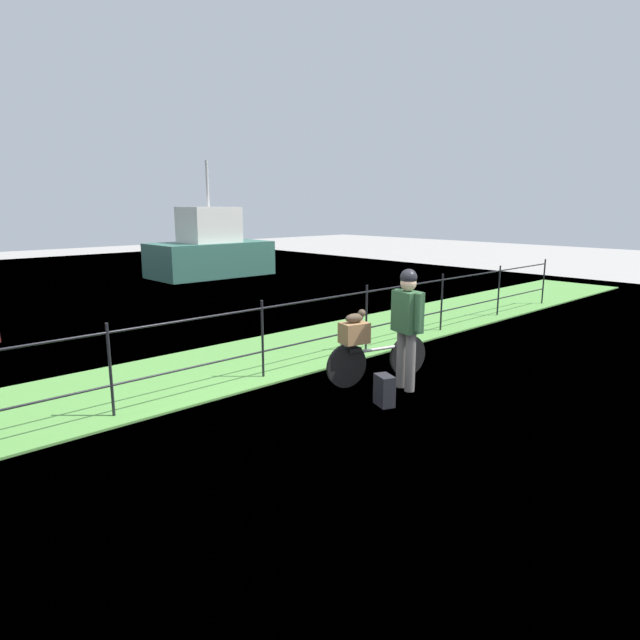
{
  "coord_description": "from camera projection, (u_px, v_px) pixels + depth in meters",
  "views": [
    {
      "loc": [
        -4.63,
        -4.04,
        2.51
      ],
      "look_at": [
        0.56,
        1.54,
        0.9
      ],
      "focal_mm": 30.49,
      "sensor_mm": 36.0,
      "label": 1
    }
  ],
  "objects": [
    {
      "name": "grass_strip",
      "position": [
        230.0,
        365.0,
        8.68
      ],
      "size": [
        27.0,
        2.4,
        0.03
      ],
      "primitive_type": "cube",
      "color": "#569342",
      "rests_on": "ground"
    },
    {
      "name": "backpack_on_paving",
      "position": [
        384.0,
        390.0,
        6.93
      ],
      "size": [
        0.27,
        0.33,
        0.4
      ],
      "primitive_type": "cube",
      "rotation": [
        0.0,
        0.0,
        1.19
      ],
      "color": "black",
      "rests_on": "ground"
    },
    {
      "name": "bicycle_main",
      "position": [
        377.0,
        359.0,
        7.83
      ],
      "size": [
        1.66,
        0.46,
        0.63
      ],
      "color": "black",
      "rests_on": "ground"
    },
    {
      "name": "harbor_water",
      "position": [
        73.0,
        307.0,
        13.73
      ],
      "size": [
        30.0,
        30.0,
        0.0
      ],
      "primitive_type": "plane",
      "color": "#60849E",
      "rests_on": "ground"
    },
    {
      "name": "terrier_dog",
      "position": [
        356.0,
        317.0,
        7.52
      ],
      "size": [
        0.32,
        0.2,
        0.18
      ],
      "color": "#4C3D2D",
      "rests_on": "wooden_crate"
    },
    {
      "name": "cyclist_person",
      "position": [
        407.0,
        319.0,
        7.39
      ],
      "size": [
        0.35,
        0.53,
        1.68
      ],
      "color": "slate",
      "rests_on": "ground"
    },
    {
      "name": "wooden_crate",
      "position": [
        354.0,
        333.0,
        7.55
      ],
      "size": [
        0.43,
        0.36,
        0.29
      ],
      "primitive_type": "cube",
      "rotation": [
        0.0,
        0.0,
        -0.25
      ],
      "color": "olive",
      "rests_on": "bicycle_main"
    },
    {
      "name": "ground_plane",
      "position": [
        373.0,
        419.0,
        6.5
      ],
      "size": [
        60.0,
        60.0,
        0.0
      ],
      "primitive_type": "plane",
      "color": "#9E9993"
    },
    {
      "name": "moored_boat_mid",
      "position": [
        210.0,
        251.0,
        19.57
      ],
      "size": [
        4.21,
        2.23,
        4.06
      ],
      "color": "#336656",
      "rests_on": "ground"
    },
    {
      "name": "iron_fence",
      "position": [
        262.0,
        333.0,
        7.91
      ],
      "size": [
        18.04,
        0.04,
        1.17
      ],
      "color": "black",
      "rests_on": "ground"
    }
  ]
}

